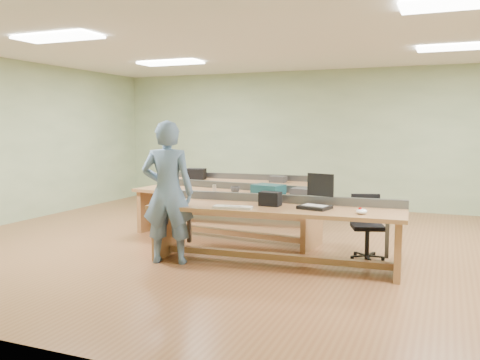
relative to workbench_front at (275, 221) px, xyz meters
The scene contains 22 objects.
floor 1.09m from the workbench_front, 113.86° to the left, with size 10.00×10.00×0.00m, color brown.
ceiling 2.61m from the workbench_front, 113.86° to the left, with size 10.00×10.00×0.00m, color silver.
wall_back 4.95m from the workbench_front, 94.44° to the left, with size 10.00×0.04×3.00m, color #A5BB8E.
wall_front 3.31m from the workbench_front, 96.81° to the right, with size 10.00×0.04×3.00m, color #A5BB8E.
wall_left 5.52m from the workbench_front, behind, with size 0.04×8.00×3.00m, color #A5BB8E.
fluor_panels 2.58m from the workbench_front, 113.86° to the left, with size 6.20×3.50×0.03m.
workbench_front is the anchor object (origin of this frame).
workbench_mid 1.67m from the workbench_front, 135.99° to the left, with size 3.18×1.15×0.86m.
workbench_back 3.11m from the workbench_front, 121.17° to the left, with size 3.03×0.97×0.86m.
person 1.44m from the workbench_front, 159.44° to the right, with size 0.68×0.45×1.86m, color slate.
laptop_base 0.55m from the workbench_front, ahead, with size 0.37×0.30×0.04m, color black.
laptop_screen 0.74m from the workbench_front, 15.92° to the left, with size 0.37×0.02×0.29m, color black.
keyboard 0.60m from the workbench_front, 143.77° to the right, with size 0.49×0.16×0.03m, color beige.
trackball_mouse 1.15m from the workbench_front, ahead, with size 0.13×0.15×0.07m, color white.
camera_bag 0.29m from the workbench_front, 158.74° to the left, with size 0.27×0.17×0.18m, color black.
task_chair 1.30m from the workbench_front, 33.81° to the left, with size 0.59×0.59×0.86m.
parts_bin_teal 1.18m from the workbench_front, 113.67° to the left, with size 0.44×0.33×0.15m, color #143D43.
parts_bin_grey 1.12m from the workbench_front, 82.91° to the left, with size 0.44×0.28×0.12m, color #343436.
mug 1.44m from the workbench_front, 134.37° to the left, with size 0.14×0.14×0.11m, color #343436.
drinks_can 1.76m from the workbench_front, 142.05° to the left, with size 0.06×0.06×0.11m, color silver.
storage_box_back 3.65m from the workbench_front, 133.59° to the left, with size 0.37×0.26×0.21m, color black.
tray_back 2.87m from the workbench_front, 107.33° to the left, with size 0.29×0.21×0.12m, color #343436.
Camera 1 is at (2.41, -7.02, 1.79)m, focal length 38.00 mm.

